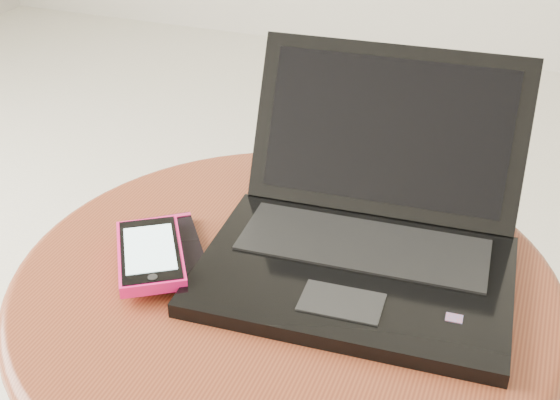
% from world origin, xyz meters
% --- Properties ---
extents(table, '(0.60, 0.60, 0.47)m').
position_xyz_m(table, '(0.07, -0.07, 0.37)').
color(table, '#5F2C1C').
rests_on(table, ground).
extents(laptop, '(0.34, 0.33, 0.20)m').
position_xyz_m(laptop, '(0.14, -0.01, 0.51)').
color(laptop, black).
rests_on(laptop, table).
extents(phone_black, '(0.13, 0.14, 0.01)m').
position_xyz_m(phone_black, '(-0.06, -0.08, 0.48)').
color(phone_black, black).
rests_on(phone_black, table).
extents(phone_pink, '(0.13, 0.14, 0.02)m').
position_xyz_m(phone_pink, '(-0.07, -0.11, 0.49)').
color(phone_pink, '#FF1670').
rests_on(phone_pink, phone_black).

